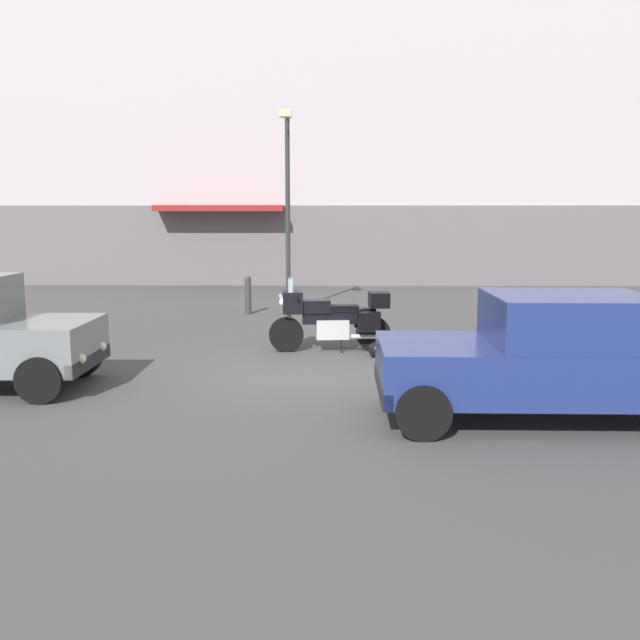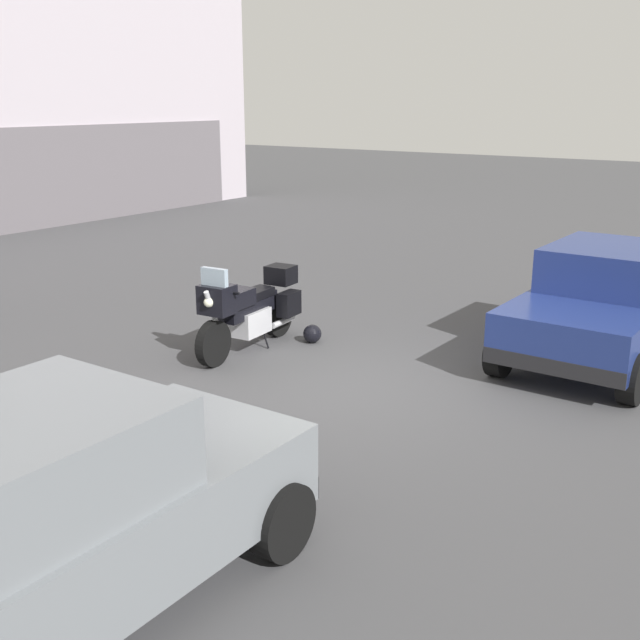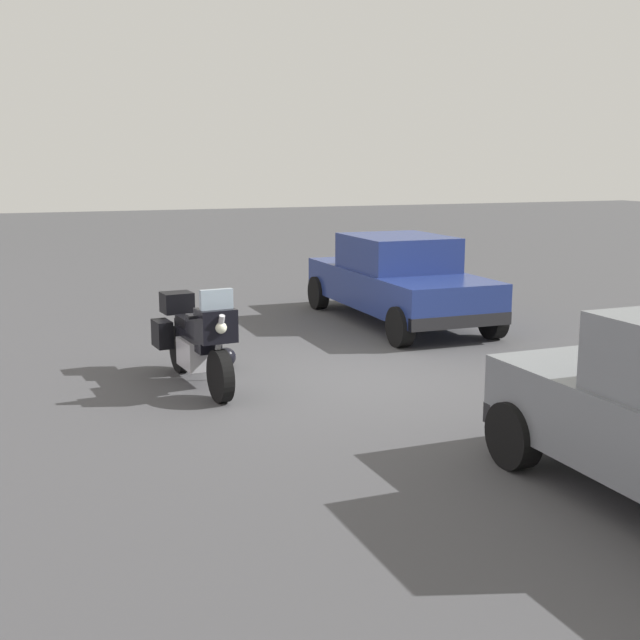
% 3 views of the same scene
% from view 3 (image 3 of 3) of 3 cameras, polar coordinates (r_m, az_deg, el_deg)
% --- Properties ---
extents(ground_plane, '(80.00, 80.00, 0.00)m').
position_cam_3_polar(ground_plane, '(10.85, 1.67, -4.19)').
color(ground_plane, '#424244').
extents(motorcycle, '(2.26, 0.82, 1.36)m').
position_cam_3_polar(motorcycle, '(10.58, -8.55, -1.25)').
color(motorcycle, black).
rests_on(motorcycle, ground).
extents(helmet, '(0.28, 0.28, 0.28)m').
position_cam_3_polar(helmet, '(11.55, -6.58, -2.60)').
color(helmet, black).
rests_on(helmet, ground).
extents(car_sedan_far, '(4.59, 1.94, 1.56)m').
position_cam_3_polar(car_sedan_far, '(14.64, 5.45, 2.86)').
color(car_sedan_far, navy).
rests_on(car_sedan_far, ground).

